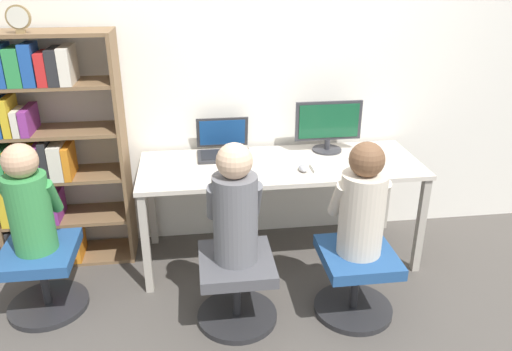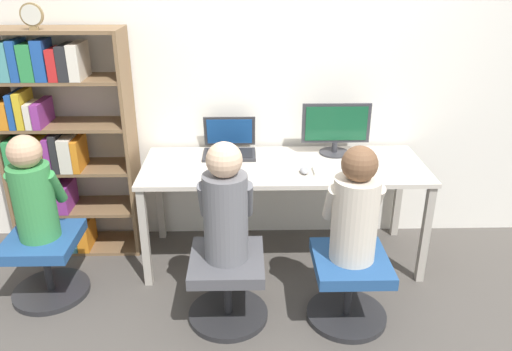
{
  "view_description": "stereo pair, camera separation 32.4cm",
  "coord_description": "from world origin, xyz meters",
  "px_view_note": "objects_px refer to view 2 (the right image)",
  "views": [
    {
      "loc": [
        -0.59,
        -2.77,
        2.03
      ],
      "look_at": [
        -0.19,
        0.18,
        0.73
      ],
      "focal_mm": 35.0,
      "sensor_mm": 36.0,
      "label": 1
    },
    {
      "loc": [
        -0.26,
        -2.79,
        2.03
      ],
      "look_at": [
        -0.19,
        0.18,
        0.73
      ],
      "focal_mm": 35.0,
      "sensor_mm": 36.0,
      "label": 2
    }
  ],
  "objects_px": {
    "desktop_monitor": "(336,129)",
    "office_chair_right": "(227,282)",
    "keyboard": "(343,170)",
    "office_chair_left": "(349,283)",
    "desk_clock": "(32,16)",
    "bookshelf": "(55,150)",
    "office_chair_side": "(46,261)",
    "person_near_shelf": "(33,191)",
    "laptop": "(229,147)",
    "person_at_laptop": "(225,206)",
    "person_at_monitor": "(355,209)"
  },
  "relations": [
    {
      "from": "person_at_monitor",
      "to": "person_at_laptop",
      "type": "bearing_deg",
      "value": 178.09
    },
    {
      "from": "desktop_monitor",
      "to": "office_chair_left",
      "type": "distance_m",
      "value": 1.11
    },
    {
      "from": "office_chair_left",
      "to": "person_at_monitor",
      "type": "relative_size",
      "value": 0.71
    },
    {
      "from": "office_chair_side",
      "to": "desktop_monitor",
      "type": "bearing_deg",
      "value": 17.39
    },
    {
      "from": "office_chair_right",
      "to": "desk_clock",
      "type": "xyz_separation_m",
      "value": [
        -1.19,
        0.76,
        1.45
      ]
    },
    {
      "from": "desktop_monitor",
      "to": "desk_clock",
      "type": "distance_m",
      "value": 2.1
    },
    {
      "from": "keyboard",
      "to": "desktop_monitor",
      "type": "bearing_deg",
      "value": 89.61
    },
    {
      "from": "person_at_monitor",
      "to": "person_at_laptop",
      "type": "relative_size",
      "value": 0.97
    },
    {
      "from": "laptop",
      "to": "bookshelf",
      "type": "distance_m",
      "value": 1.23
    },
    {
      "from": "person_at_monitor",
      "to": "keyboard",
      "type": "bearing_deg",
      "value": 87.07
    },
    {
      "from": "bookshelf",
      "to": "person_near_shelf",
      "type": "distance_m",
      "value": 0.58
    },
    {
      "from": "person_at_laptop",
      "to": "office_chair_side",
      "type": "height_order",
      "value": "person_at_laptop"
    },
    {
      "from": "desktop_monitor",
      "to": "person_at_monitor",
      "type": "relative_size",
      "value": 0.7
    },
    {
      "from": "keyboard",
      "to": "office_chair_left",
      "type": "height_order",
      "value": "keyboard"
    },
    {
      "from": "desk_clock",
      "to": "office_chair_right",
      "type": "bearing_deg",
      "value": -32.38
    },
    {
      "from": "desk_clock",
      "to": "person_near_shelf",
      "type": "bearing_deg",
      "value": -87.45
    },
    {
      "from": "keyboard",
      "to": "person_near_shelf",
      "type": "height_order",
      "value": "person_near_shelf"
    },
    {
      "from": "office_chair_left",
      "to": "bookshelf",
      "type": "distance_m",
      "value": 2.2
    },
    {
      "from": "keyboard",
      "to": "office_chair_right",
      "type": "distance_m",
      "value": 1.04
    },
    {
      "from": "bookshelf",
      "to": "laptop",
      "type": "bearing_deg",
      "value": 2.12
    },
    {
      "from": "person_at_laptop",
      "to": "office_chair_right",
      "type": "bearing_deg",
      "value": -90.0
    },
    {
      "from": "laptop",
      "to": "person_at_laptop",
      "type": "distance_m",
      "value": 0.88
    },
    {
      "from": "person_at_laptop",
      "to": "desktop_monitor",
      "type": "bearing_deg",
      "value": 48.72
    },
    {
      "from": "laptop",
      "to": "person_at_laptop",
      "type": "relative_size",
      "value": 0.53
    },
    {
      "from": "person_at_laptop",
      "to": "desk_clock",
      "type": "xyz_separation_m",
      "value": [
        -1.19,
        0.75,
        0.95
      ]
    },
    {
      "from": "person_at_monitor",
      "to": "person_near_shelf",
      "type": "distance_m",
      "value": 1.92
    },
    {
      "from": "keyboard",
      "to": "person_at_monitor",
      "type": "height_order",
      "value": "person_at_monitor"
    },
    {
      "from": "bookshelf",
      "to": "office_chair_side",
      "type": "height_order",
      "value": "bookshelf"
    },
    {
      "from": "keyboard",
      "to": "bookshelf",
      "type": "height_order",
      "value": "bookshelf"
    },
    {
      "from": "desktop_monitor",
      "to": "keyboard",
      "type": "xyz_separation_m",
      "value": [
        -0.0,
        -0.34,
        -0.17
      ]
    },
    {
      "from": "laptop",
      "to": "person_near_shelf",
      "type": "height_order",
      "value": "person_near_shelf"
    },
    {
      "from": "keyboard",
      "to": "office_chair_right",
      "type": "xyz_separation_m",
      "value": [
        -0.75,
        -0.52,
        -0.5
      ]
    },
    {
      "from": "office_chair_side",
      "to": "person_near_shelf",
      "type": "bearing_deg",
      "value": 90.0
    },
    {
      "from": "desktop_monitor",
      "to": "bookshelf",
      "type": "bearing_deg",
      "value": -179.2
    },
    {
      "from": "bookshelf",
      "to": "desk_clock",
      "type": "bearing_deg",
      "value": -67.07
    },
    {
      "from": "bookshelf",
      "to": "office_chair_right",
      "type": "bearing_deg",
      "value": -34.32
    },
    {
      "from": "desktop_monitor",
      "to": "laptop",
      "type": "relative_size",
      "value": 1.29
    },
    {
      "from": "office_chair_right",
      "to": "office_chair_left",
      "type": "bearing_deg",
      "value": -1.9
    },
    {
      "from": "office_chair_right",
      "to": "bookshelf",
      "type": "relative_size",
      "value": 0.3
    },
    {
      "from": "laptop",
      "to": "office_chair_side",
      "type": "relative_size",
      "value": 0.77
    },
    {
      "from": "laptop",
      "to": "bookshelf",
      "type": "relative_size",
      "value": 0.23
    },
    {
      "from": "desk_clock",
      "to": "bookshelf",
      "type": "bearing_deg",
      "value": 112.93
    },
    {
      "from": "desktop_monitor",
      "to": "office_chair_right",
      "type": "distance_m",
      "value": 1.33
    },
    {
      "from": "office_chair_right",
      "to": "office_chair_side",
      "type": "bearing_deg",
      "value": 167.39
    },
    {
      "from": "laptop",
      "to": "person_at_monitor",
      "type": "distance_m",
      "value": 1.16
    },
    {
      "from": "person_at_laptop",
      "to": "desk_clock",
      "type": "bearing_deg",
      "value": 147.79
    },
    {
      "from": "desk_clock",
      "to": "person_near_shelf",
      "type": "relative_size",
      "value": 0.24
    },
    {
      "from": "keyboard",
      "to": "office_chair_left",
      "type": "distance_m",
      "value": 0.74
    },
    {
      "from": "laptop",
      "to": "office_chair_left",
      "type": "relative_size",
      "value": 0.77
    },
    {
      "from": "keyboard",
      "to": "office_chair_right",
      "type": "height_order",
      "value": "keyboard"
    }
  ]
}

